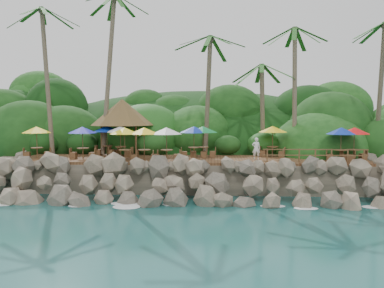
{
  "coord_description": "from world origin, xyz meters",
  "views": [
    {
      "loc": [
        1.55,
        -24.66,
        5.97
      ],
      "look_at": [
        0.0,
        6.0,
        3.4
      ],
      "focal_mm": 38.13,
      "sensor_mm": 36.0,
      "label": 1
    }
  ],
  "objects": [
    {
      "name": "waiter",
      "position": [
        4.78,
        5.52,
        3.12
      ],
      "size": [
        0.64,
        0.46,
        1.64
      ],
      "primitive_type": "imported",
      "rotation": [
        0.0,
        0.0,
        3.03
      ],
      "color": "white",
      "rests_on": "terrace"
    },
    {
      "name": "railing",
      "position": [
        8.64,
        3.65,
        2.91
      ],
      "size": [
        7.2,
        0.1,
        1.0
      ],
      "color": "brown",
      "rests_on": "terrace"
    },
    {
      "name": "jungle_foliage",
      "position": [
        0.0,
        15.0,
        0.0
      ],
      "size": [
        44.0,
        16.0,
        12.0
      ],
      "primitive_type": null,
      "color": "#143811",
      "rests_on": "ground"
    },
    {
      "name": "ground",
      "position": [
        0.0,
        0.0,
        0.0
      ],
      "size": [
        140.0,
        140.0,
        0.0
      ],
      "primitive_type": "plane",
      "color": "#19514F",
      "rests_on": "ground"
    },
    {
      "name": "palapa",
      "position": [
        -6.03,
        9.23,
        5.79
      ],
      "size": [
        5.35,
        5.35,
        4.6
      ],
      "color": "brown",
      "rests_on": "ground"
    },
    {
      "name": "palms",
      "position": [
        1.73,
        8.72,
        12.73
      ],
      "size": [
        32.94,
        6.74,
        14.46
      ],
      "color": "brown",
      "rests_on": "ground"
    },
    {
      "name": "dining_clusters",
      "position": [
        -1.06,
        5.79,
        4.31
      ],
      "size": [
        25.83,
        5.43,
        2.42
      ],
      "color": "brown",
      "rests_on": "terrace"
    },
    {
      "name": "seawall",
      "position": [
        0.0,
        2.0,
        1.15
      ],
      "size": [
        29.0,
        4.0,
        2.3
      ],
      "primitive_type": null,
      "color": "gray",
      "rests_on": "ground"
    },
    {
      "name": "land_base",
      "position": [
        0.0,
        16.0,
        1.05
      ],
      "size": [
        32.0,
        25.2,
        2.1
      ],
      "primitive_type": "cube",
      "color": "gray",
      "rests_on": "ground"
    },
    {
      "name": "jungle_hill",
      "position": [
        0.0,
        23.5,
        0.0
      ],
      "size": [
        44.8,
        28.0,
        15.4
      ],
      "primitive_type": "ellipsoid",
      "color": "#143811",
      "rests_on": "ground"
    },
    {
      "name": "foam_line",
      "position": [
        0.0,
        0.3,
        0.03
      ],
      "size": [
        25.2,
        0.8,
        0.06
      ],
      "color": "white",
      "rests_on": "ground"
    },
    {
      "name": "terrace",
      "position": [
        0.0,
        6.0,
        2.2
      ],
      "size": [
        26.0,
        5.0,
        0.2
      ],
      "primitive_type": "cube",
      "color": "brown",
      "rests_on": "land_base"
    }
  ]
}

